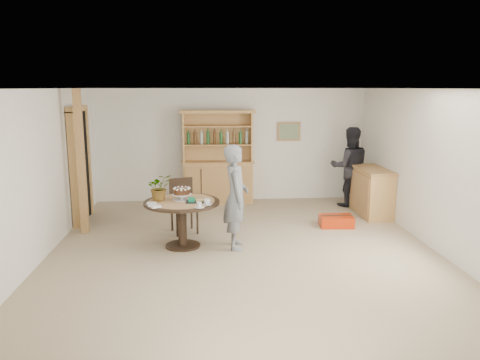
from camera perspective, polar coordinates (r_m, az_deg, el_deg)
name	(u,v)px	position (r m, az deg, el deg)	size (l,w,h in m)	color
ground	(244,252)	(7.36, 0.44, -8.78)	(7.00, 7.00, 0.00)	tan
room_shell	(244,141)	(6.97, 0.48, 4.82)	(6.04, 7.04, 2.52)	white
doorway	(80,164)	(9.31, -18.94, 1.90)	(0.13, 1.10, 2.18)	black
pine_post	(81,163)	(8.46, -18.80, 2.01)	(0.12, 0.12, 2.50)	#B4824B
hutch	(218,172)	(10.30, -2.70, 0.99)	(1.62, 0.54, 2.04)	tan
sideboard	(372,192)	(9.71, 15.78, -1.37)	(0.54, 1.26, 0.94)	tan
dining_table	(182,210)	(7.49, -7.08, -3.66)	(1.20, 1.20, 0.76)	black
dining_chair	(183,202)	(8.31, -6.97, -2.66)	(0.53, 0.53, 0.95)	black
birthday_cake	(182,192)	(7.47, -7.11, -1.50)	(0.30, 0.30, 0.20)	white
flower_vase	(159,187)	(7.48, -9.81, -0.88)	(0.38, 0.33, 0.42)	#3F7233
gift_tray	(195,201)	(7.32, -5.48, -2.52)	(0.30, 0.20, 0.08)	black
coffee_cup_a	(207,202)	(7.16, -4.02, -2.69)	(0.15, 0.15, 0.09)	silver
coffee_cup_b	(199,205)	(7.00, -5.00, -3.08)	(0.15, 0.15, 0.08)	silver
napkins	(153,205)	(7.18, -10.50, -3.02)	(0.24, 0.33, 0.03)	white
teen_boy	(236,197)	(7.34, -0.52, -2.08)	(0.60, 0.40, 1.66)	slate
adult_person	(350,167)	(10.24, 13.24, 1.56)	(0.83, 0.64, 1.70)	black
red_suitcase	(336,221)	(8.82, 11.63, -4.92)	(0.62, 0.44, 0.21)	#BC2B09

